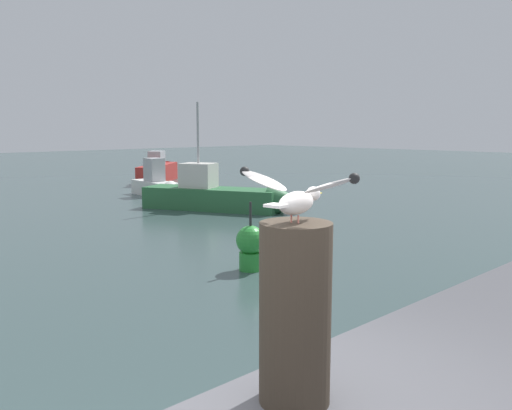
# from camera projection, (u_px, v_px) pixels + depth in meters

# --- Properties ---
(mooring_post) EXTENTS (0.32, 0.32, 0.81)m
(mooring_post) POSITION_uv_depth(u_px,v_px,m) (295.00, 314.00, 2.36)
(mooring_post) COLOR #382D23
(mooring_post) RESTS_ON harbor_quay
(seagull) EXTENTS (0.39, 0.60, 0.23)m
(seagull) POSITION_uv_depth(u_px,v_px,m) (297.00, 195.00, 2.29)
(seagull) COLOR #C66D60
(seagull) RESTS_ON mooring_post
(boat_red) EXTENTS (4.40, 4.08, 1.58)m
(boat_red) POSITION_uv_depth(u_px,v_px,m) (160.00, 171.00, 27.28)
(boat_red) COLOR #B72D28
(boat_red) RESTS_ON ground_plane
(boat_white) EXTENTS (1.07, 3.34, 1.57)m
(boat_white) POSITION_uv_depth(u_px,v_px,m) (159.00, 185.00, 21.32)
(boat_white) COLOR silver
(boat_white) RESTS_ON ground_plane
(boat_green) EXTENTS (3.51, 5.47, 3.72)m
(boat_green) POSITION_uv_depth(u_px,v_px,m) (226.00, 196.00, 17.78)
(boat_green) COLOR #2D6B3D
(boat_green) RESTS_ON ground_plane
(channel_buoy) EXTENTS (0.56, 0.56, 1.33)m
(channel_buoy) POSITION_uv_depth(u_px,v_px,m) (251.00, 246.00, 10.25)
(channel_buoy) COLOR green
(channel_buoy) RESTS_ON ground_plane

